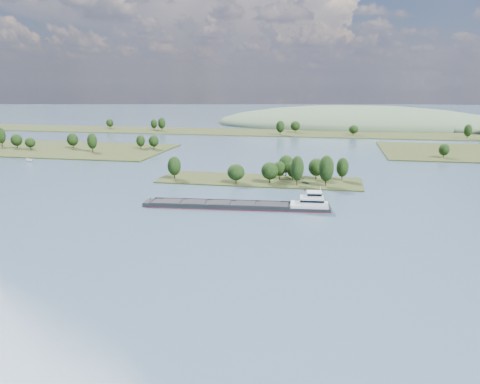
# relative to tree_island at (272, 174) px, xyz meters

# --- Properties ---
(ground) EXTENTS (1800.00, 1800.00, 0.00)m
(ground) POSITION_rel_tree_island_xyz_m (-6.36, -59.19, -4.05)
(ground) COLOR #3D5669
(ground) RESTS_ON ground
(tree_island) EXTENTS (100.00, 31.11, 15.90)m
(tree_island) POSITION_rel_tree_island_xyz_m (0.00, 0.00, 0.00)
(tree_island) COLOR #293316
(tree_island) RESTS_ON ground
(back_shoreline) EXTENTS (900.00, 60.00, 14.44)m
(back_shoreline) POSITION_rel_tree_island_xyz_m (3.61, 220.60, -3.32)
(back_shoreline) COLOR #293316
(back_shoreline) RESTS_ON ground
(hill_west) EXTENTS (320.00, 160.00, 44.00)m
(hill_west) POSITION_rel_tree_island_xyz_m (53.64, 320.81, -4.05)
(hill_west) COLOR #455C3F
(hill_west) RESTS_ON ground
(cargo_barge) EXTENTS (73.86, 14.62, 9.93)m
(cargo_barge) POSITION_rel_tree_island_xyz_m (-2.42, -50.17, -2.80)
(cargo_barge) COLOR black
(cargo_barge) RESTS_ON ground
(motorboat) EXTENTS (6.03, 3.75, 2.18)m
(motorboat) POSITION_rel_tree_island_xyz_m (-154.39, 30.12, -2.96)
(motorboat) COLOR white
(motorboat) RESTS_ON ground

